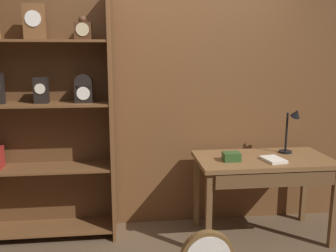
{
  "coord_description": "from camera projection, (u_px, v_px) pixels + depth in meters",
  "views": [
    {
      "loc": [
        -0.33,
        -2.29,
        1.71
      ],
      "look_at": [
        0.02,
        0.74,
        1.11
      ],
      "focal_mm": 38.73,
      "sensor_mm": 36.0,
      "label": 1
    }
  ],
  "objects": [
    {
      "name": "workbench",
      "position": [
        264.0,
        168.0,
        3.32
      ],
      "size": [
        1.23,
        0.65,
        0.78
      ],
      "color": "brown",
      "rests_on": "ground"
    },
    {
      "name": "back_wood_panel",
      "position": [
        160.0,
        97.0,
        3.56
      ],
      "size": [
        4.8,
        0.05,
        2.6
      ],
      "primitive_type": "cube",
      "color": "brown",
      "rests_on": "ground"
    },
    {
      "name": "open_repair_manual",
      "position": [
        273.0,
        160.0,
        3.22
      ],
      "size": [
        0.2,
        0.25,
        0.02
      ],
      "primitive_type": "cube",
      "rotation": [
        0.0,
        0.0,
        0.19
      ],
      "color": "silver",
      "rests_on": "workbench"
    },
    {
      "name": "desk_lamp",
      "position": [
        292.0,
        127.0,
        3.42
      ],
      "size": [
        0.18,
        0.18,
        0.44
      ],
      "color": "black",
      "rests_on": "workbench"
    },
    {
      "name": "bookshelf",
      "position": [
        41.0,
        117.0,
        3.28
      ],
      "size": [
        1.27,
        0.35,
        2.28
      ],
      "color": "brown",
      "rests_on": "ground"
    },
    {
      "name": "toolbox_small",
      "position": [
        231.0,
        157.0,
        3.22
      ],
      "size": [
        0.15,
        0.12,
        0.08
      ],
      "primitive_type": "cube",
      "color": "#2D5123",
      "rests_on": "workbench"
    }
  ]
}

